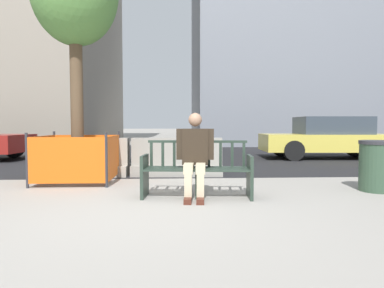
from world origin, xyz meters
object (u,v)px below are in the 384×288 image
(street_bench, at_px, (197,172))
(jersey_barrier_centre, at_px, (177,160))
(jersey_barrier_left, at_px, (84,160))
(seated_person, at_px, (195,153))
(trash_bin, at_px, (377,166))
(construction_fence, at_px, (78,157))
(car_taxi_near, at_px, (328,138))

(street_bench, height_order, jersey_barrier_centre, street_bench)
(street_bench, relative_size, jersey_barrier_left, 0.86)
(seated_person, distance_m, trash_bin, 3.17)
(seated_person, height_order, construction_fence, seated_person)
(car_taxi_near, distance_m, trash_bin, 5.89)
(jersey_barrier_left, xyz_separation_m, construction_fence, (0.10, -0.78, 0.15))
(construction_fence, bearing_deg, jersey_barrier_centre, 20.39)
(jersey_barrier_centre, relative_size, jersey_barrier_left, 1.00)
(jersey_barrier_centre, distance_m, construction_fence, 2.12)
(jersey_barrier_centre, bearing_deg, jersey_barrier_left, 178.89)
(car_taxi_near, height_order, trash_bin, car_taxi_near)
(trash_bin, bearing_deg, car_taxi_near, 73.09)
(seated_person, bearing_deg, car_taxi_near, 51.12)
(seated_person, height_order, trash_bin, seated_person)
(street_bench, height_order, seated_person, seated_person)
(jersey_barrier_left, relative_size, car_taxi_near, 0.46)
(construction_fence, distance_m, car_taxi_near, 8.33)
(street_bench, bearing_deg, jersey_barrier_left, 134.95)
(seated_person, distance_m, jersey_barrier_centre, 2.43)
(street_bench, xyz_separation_m, seated_person, (-0.03, -0.05, 0.29))
(jersey_barrier_centre, bearing_deg, street_bench, -82.79)
(seated_person, height_order, jersey_barrier_left, seated_person)
(jersey_barrier_left, bearing_deg, street_bench, -45.05)
(jersey_barrier_left, distance_m, trash_bin, 5.85)
(street_bench, relative_size, seated_person, 1.32)
(street_bench, height_order, jersey_barrier_left, street_bench)
(street_bench, xyz_separation_m, jersey_barrier_centre, (-0.30, 2.34, -0.06))
(jersey_barrier_centre, relative_size, trash_bin, 2.35)
(street_bench, bearing_deg, car_taxi_near, 51.06)
(trash_bin, bearing_deg, construction_fence, 166.70)
(car_taxi_near, xyz_separation_m, trash_bin, (-1.71, -5.63, -0.27))
(jersey_barrier_left, relative_size, trash_bin, 2.34)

